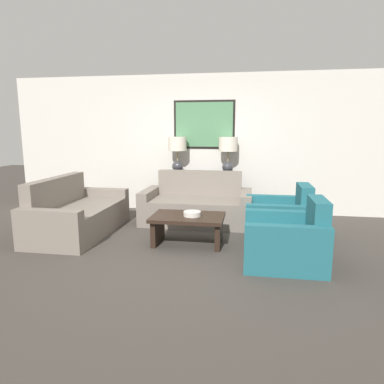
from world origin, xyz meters
name	(u,v)px	position (x,y,z in m)	size (l,w,h in m)	color
ground_plane	(180,251)	(0.00, 0.00, 0.00)	(20.00, 20.00, 0.00)	#3D3833
back_wall	(204,144)	(0.00, 2.43, 1.33)	(7.82, 0.12, 2.65)	beige
console_table	(202,194)	(0.00, 2.16, 0.39)	(1.41, 0.38, 0.78)	black
table_lamp_left	(177,149)	(-0.48, 2.16, 1.24)	(0.35, 0.35, 0.69)	#333338
table_lamp_right	(228,150)	(0.48, 2.16, 1.24)	(0.35, 0.35, 0.69)	#333338
couch_by_back_wall	(197,206)	(0.00, 1.50, 0.29)	(1.87, 0.94, 0.87)	slate
couch_by_side	(77,215)	(-1.76, 0.56, 0.29)	(0.94, 1.87, 0.87)	slate
coffee_table	(188,224)	(0.05, 0.31, 0.30)	(1.01, 0.66, 0.42)	black
decorative_bowl	(192,214)	(0.12, 0.30, 0.45)	(0.24, 0.24, 0.07)	beige
armchair_near_back_wall	(280,220)	(1.35, 0.83, 0.28)	(0.93, 0.86, 0.81)	#1E5B66
armchair_near_camera	(287,242)	(1.35, -0.20, 0.28)	(0.93, 0.86, 0.81)	#1E5B66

